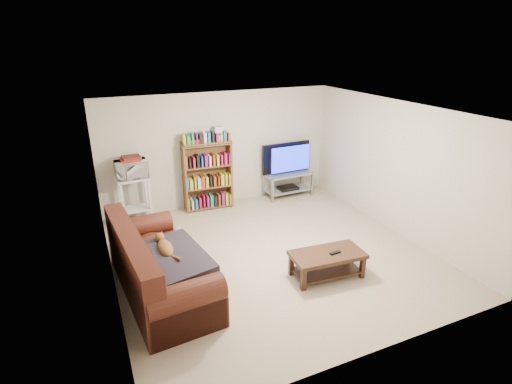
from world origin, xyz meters
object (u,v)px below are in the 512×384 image
sofa (155,271)px  bookshelf (208,175)px  tv_stand (288,181)px  coffee_table (327,260)px

sofa → bookshelf: size_ratio=1.68×
tv_stand → bookshelf: (-1.87, 0.07, 0.38)m
sofa → bookshelf: (1.61, 2.60, 0.40)m
bookshelf → sofa: bearing=-118.7°
tv_stand → bookshelf: size_ratio=0.77×
sofa → bookshelf: bookshelf is taller
tv_stand → bookshelf: bookshelf is taller
sofa → tv_stand: bearing=31.1°
sofa → coffee_table: (2.45, -0.63, -0.07)m
coffee_table → tv_stand: (1.03, 3.16, 0.09)m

